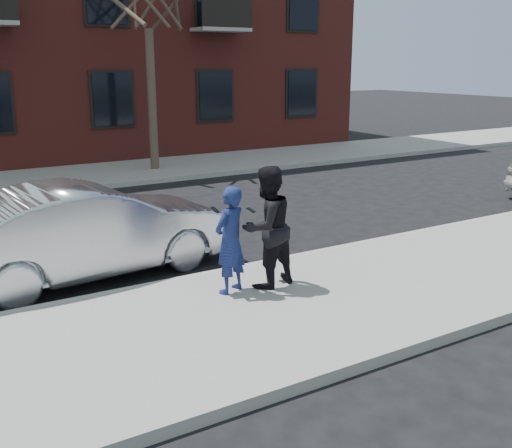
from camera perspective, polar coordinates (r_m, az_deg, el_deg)
ground at (r=7.80m, az=-9.99°, el=-10.94°), size 100.00×100.00×0.00m
near_sidewalk at (r=7.56m, az=-9.31°, el=-11.17°), size 50.00×3.50×0.15m
near_curb at (r=9.12m, az=-13.62°, el=-6.67°), size 50.00×0.10×0.15m
far_sidewalk at (r=18.30m, az=-23.08°, el=3.52°), size 50.00×3.50×0.15m
far_curb at (r=16.55m, az=-22.12°, el=2.49°), size 50.00×0.10×0.15m
silver_sedan at (r=10.02m, az=-15.51°, el=-0.61°), size 4.81×2.10×1.54m
man_hoodie at (r=8.58m, az=-2.49°, el=-1.54°), size 0.68×0.57×1.57m
man_peacoat at (r=8.79m, az=1.05°, el=-0.29°), size 1.00×0.85×1.81m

